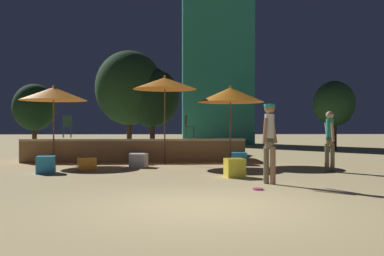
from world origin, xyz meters
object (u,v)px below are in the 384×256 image
(cube_seat_3, at_px, (46,165))
(frisbee_disc, at_px, (258,189))
(background_tree_0, at_px, (34,107))
(bistro_chair_1, at_px, (67,124))
(background_tree_3, at_px, (334,104))
(patio_umbrella_0, at_px, (165,83))
(cube_seat_2, at_px, (239,159))
(cube_seat_0, at_px, (87,164))
(bistro_chair_0, at_px, (188,124))
(cube_seat_1, at_px, (139,160))
(person_0, at_px, (330,138))
(background_tree_1, at_px, (152,98))
(cube_seat_5, at_px, (235,168))
(patio_umbrella_2, at_px, (230,95))
(cube_seat_4, at_px, (137,159))
(patio_umbrella_1, at_px, (54,94))
(background_tree_2, at_px, (129,88))
(person_1, at_px, (269,137))

(cube_seat_3, xyz_separation_m, frisbee_disc, (5.45, -3.44, -0.23))
(frisbee_disc, height_order, background_tree_0, background_tree_0)
(bistro_chair_1, relative_size, background_tree_3, 0.23)
(patio_umbrella_0, height_order, cube_seat_2, patio_umbrella_0)
(cube_seat_0, bearing_deg, bistro_chair_0, 48.50)
(cube_seat_1, bearing_deg, person_0, -16.39)
(background_tree_1, bearing_deg, bistro_chair_1, -117.60)
(cube_seat_0, relative_size, cube_seat_5, 1.20)
(patio_umbrella_2, distance_m, bistro_chair_1, 6.76)
(patio_umbrella_0, xyz_separation_m, patio_umbrella_2, (2.39, -0.06, -0.42))
(cube_seat_5, height_order, frisbee_disc, cube_seat_5)
(patio_umbrella_0, relative_size, patio_umbrella_2, 1.13)
(cube_seat_4, height_order, bistro_chair_0, bistro_chair_0)
(background_tree_1, bearing_deg, bistro_chair_0, -76.08)
(patio_umbrella_1, relative_size, cube_seat_0, 4.30)
(frisbee_disc, bearing_deg, cube_seat_0, 137.32)
(patio_umbrella_0, bearing_deg, cube_seat_2, -13.33)
(patio_umbrella_1, height_order, cube_seat_3, patio_umbrella_1)
(cube_seat_0, relative_size, person_0, 0.37)
(background_tree_1, height_order, background_tree_2, background_tree_2)
(patio_umbrella_0, distance_m, background_tree_2, 8.48)
(patio_umbrella_1, relative_size, bistro_chair_1, 3.15)
(patio_umbrella_2, height_order, bistro_chair_1, patio_umbrella_2)
(cube_seat_5, height_order, background_tree_0, background_tree_0)
(cube_seat_5, bearing_deg, cube_seat_1, 133.94)
(background_tree_3, bearing_deg, bistro_chair_0, -142.16)
(cube_seat_1, relative_size, background_tree_2, 0.11)
(cube_seat_3, xyz_separation_m, cube_seat_4, (2.40, 2.75, -0.05))
(bistro_chair_0, bearing_deg, person_0, -127.31)
(cube_seat_3, relative_size, cube_seat_5, 1.08)
(bistro_chair_0, relative_size, background_tree_0, 0.23)
(person_1, bearing_deg, patio_umbrella_2, -41.63)
(cube_seat_3, relative_size, background_tree_1, 0.13)
(patio_umbrella_2, bearing_deg, patio_umbrella_0, 178.56)
(patio_umbrella_1, bearing_deg, frisbee_disc, -47.50)
(patio_umbrella_1, distance_m, cube_seat_2, 7.09)
(patio_umbrella_1, height_order, cube_seat_2, patio_umbrella_1)
(patio_umbrella_2, relative_size, cube_seat_2, 4.71)
(cube_seat_1, height_order, cube_seat_3, cube_seat_3)
(patio_umbrella_0, height_order, person_1, patio_umbrella_0)
(patio_umbrella_0, bearing_deg, frisbee_disc, -72.12)
(bistro_chair_1, xyz_separation_m, frisbee_disc, (6.06, -8.48, -1.40))
(cube_seat_5, bearing_deg, patio_umbrella_0, 114.48)
(frisbee_disc, bearing_deg, cube_seat_3, 147.77)
(cube_seat_0, distance_m, cube_seat_4, 2.52)
(background_tree_3, bearing_deg, cube_seat_0, -138.81)
(patio_umbrella_1, bearing_deg, person_0, -19.94)
(cube_seat_2, height_order, background_tree_0, background_tree_0)
(cube_seat_1, xyz_separation_m, bistro_chair_1, (-3.13, 3.35, 1.20))
(bistro_chair_1, bearing_deg, cube_seat_0, 90.82)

